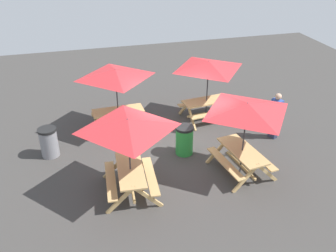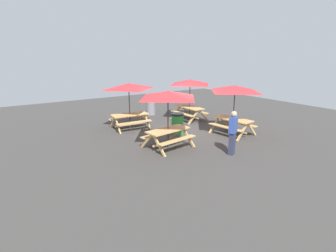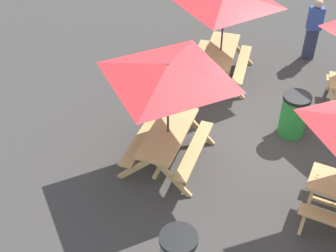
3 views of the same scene
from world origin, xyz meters
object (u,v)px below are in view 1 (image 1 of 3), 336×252
(trash_bin_green, at_px, (184,140))
(picnic_table_3, at_px, (208,69))
(picnic_table_1, at_px, (247,113))
(person_standing, at_px, (276,115))
(trash_bin_gray, at_px, (49,142))
(picnic_table_0, at_px, (116,78))
(picnic_table_2, at_px, (128,130))

(trash_bin_green, bearing_deg, picnic_table_3, -125.85)
(picnic_table_1, xyz_separation_m, person_standing, (-1.95, -1.58, -1.10))
(picnic_table_1, xyz_separation_m, trash_bin_gray, (5.55, -2.42, -1.49))
(picnic_table_0, xyz_separation_m, picnic_table_3, (-3.33, 0.04, 0.00))
(picnic_table_1, xyz_separation_m, trash_bin_green, (1.34, -1.42, -1.49))
(trash_bin_gray, bearing_deg, picnic_table_2, 131.47)
(picnic_table_2, bearing_deg, trash_bin_green, 130.49)
(picnic_table_2, relative_size, picnic_table_3, 1.00)
(picnic_table_1, height_order, trash_bin_green, picnic_table_1)
(picnic_table_1, relative_size, picnic_table_3, 1.00)
(person_standing, bearing_deg, picnic_table_0, 45.02)
(picnic_table_2, distance_m, trash_bin_green, 2.91)
(picnic_table_2, relative_size, trash_bin_gray, 2.38)
(picnic_table_2, xyz_separation_m, picnic_table_3, (-3.53, -3.59, 0.00))
(picnic_table_0, bearing_deg, trash_bin_gray, 23.50)
(picnic_table_2, height_order, picnic_table_3, same)
(picnic_table_2, bearing_deg, trash_bin_gray, -134.68)
(picnic_table_1, bearing_deg, trash_bin_green, -144.52)
(picnic_table_1, relative_size, trash_bin_green, 2.38)
(trash_bin_gray, bearing_deg, picnic_table_0, -154.48)
(picnic_table_0, xyz_separation_m, trash_bin_green, (-1.81, 2.14, -1.49))
(picnic_table_0, bearing_deg, picnic_table_3, 177.27)
(picnic_table_3, relative_size, trash_bin_green, 2.38)
(picnic_table_0, relative_size, trash_bin_green, 2.38)
(picnic_table_2, xyz_separation_m, trash_bin_green, (-2.01, -1.49, -1.49))
(picnic_table_3, relative_size, trash_bin_gray, 2.38)
(picnic_table_1, xyz_separation_m, picnic_table_3, (-0.18, -3.52, 0.00))
(trash_bin_green, relative_size, person_standing, 0.59)
(picnic_table_1, xyz_separation_m, picnic_table_2, (3.35, 0.08, 0.00))
(picnic_table_3, height_order, trash_bin_green, picnic_table_3)
(picnic_table_1, relative_size, person_standing, 1.40)
(picnic_table_1, height_order, picnic_table_3, same)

